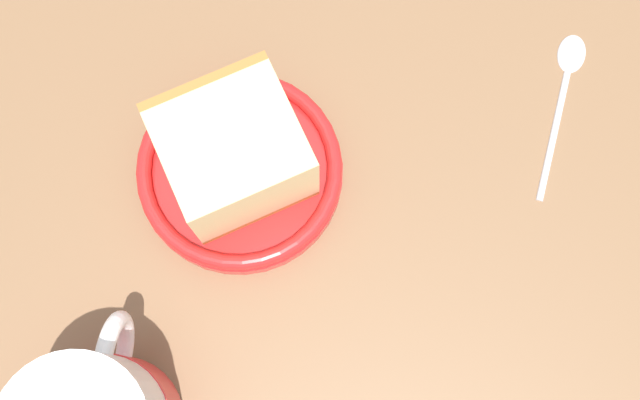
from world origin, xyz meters
TOP-DOWN VIEW (x-y plane):
  - ground_plane at (0.00, 0.00)cm, footprint 136.38×136.38cm
  - small_plate at (-2.49, 5.34)cm, footprint 13.81×13.81cm
  - cake_slice at (-2.38, 5.59)cm, footprint 10.85×10.67cm
  - teaspoon at (17.75, -7.07)cm, footprint 12.01×6.66cm

SIDE VIEW (x-z plane):
  - ground_plane at x=0.00cm, z-range -3.97..0.00cm
  - teaspoon at x=17.75cm, z-range -0.05..0.75cm
  - small_plate at x=-2.49cm, z-range 0.00..2.16cm
  - cake_slice at x=-2.38cm, z-range 1.18..7.77cm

